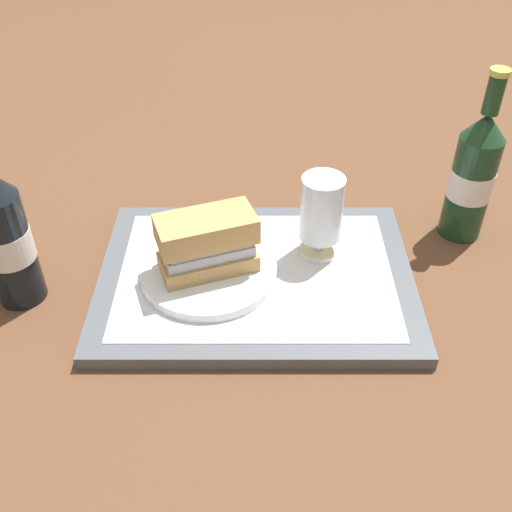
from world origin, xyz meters
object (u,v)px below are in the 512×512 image
object	(u,v)px
sandwich	(209,242)
beer_bottle	(473,175)
beer_glass	(321,214)
second_bottle	(5,236)
plate	(209,271)

from	to	relation	value
sandwich	beer_bottle	world-z (taller)	beer_bottle
beer_bottle	beer_glass	bearing A→B (deg)	-161.47
beer_bottle	second_bottle	size ratio (longest dim) A/B	1.00
plate	second_bottle	xyz separation A→B (m)	(-0.26, -0.02, 0.08)
beer_glass	beer_bottle	bearing A→B (deg)	18.53
sandwich	beer_glass	distance (m)	0.16
sandwich	second_bottle	xyz separation A→B (m)	(-0.26, -0.02, 0.03)
beer_glass	second_bottle	world-z (taller)	second_bottle
second_bottle	beer_bottle	bearing A→B (deg)	12.90
beer_bottle	second_bottle	world-z (taller)	same
sandwich	beer_bottle	xyz separation A→B (m)	(0.38, 0.13, 0.03)
beer_glass	second_bottle	xyz separation A→B (m)	(-0.41, -0.07, 0.02)
plate	second_bottle	world-z (taller)	second_bottle
plate	sandwich	world-z (taller)	sandwich
beer_bottle	sandwich	bearing A→B (deg)	-161.61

